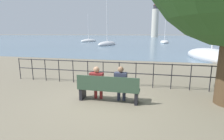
{
  "coord_description": "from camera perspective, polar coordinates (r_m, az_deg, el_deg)",
  "views": [
    {
      "loc": [
        1.39,
        -5.42,
        2.23
      ],
      "look_at": [
        0.0,
        0.5,
        0.97
      ],
      "focal_mm": 28.0,
      "sensor_mm": 36.0,
      "label": 1
    }
  ],
  "objects": [
    {
      "name": "ground_plane",
      "position": [
        6.02,
        -1.11,
        -10.03
      ],
      "size": [
        1000.0,
        1000.0,
        0.0
      ],
      "primitive_type": "plane",
      "color": "#7A705B"
    },
    {
      "name": "harbor_water",
      "position": [
        164.64,
        12.97,
        10.64
      ],
      "size": [
        600.0,
        300.0,
        0.01
      ],
      "color": "slate",
      "rests_on": "ground_plane"
    },
    {
      "name": "park_bench",
      "position": [
        5.81,
        -1.28,
        -6.21
      ],
      "size": [
        2.07,
        0.45,
        0.9
      ],
      "color": "#334C38",
      "rests_on": "ground_plane"
    },
    {
      "name": "seated_person_left",
      "position": [
        5.94,
        -4.94,
        -3.78
      ],
      "size": [
        0.45,
        0.35,
        1.17
      ],
      "color": "maroon",
      "rests_on": "ground_plane"
    },
    {
      "name": "seated_person_right",
      "position": [
        5.74,
        2.89,
        -4.15
      ],
      "size": [
        0.4,
        0.35,
        1.21
      ],
      "color": "#2D3347",
      "rests_on": "ground_plane"
    },
    {
      "name": "promenade_railing",
      "position": [
        7.57,
        2.36,
        -0.02
      ],
      "size": [
        10.18,
        0.04,
        1.05
      ],
      "color": "black",
      "rests_on": "ground_plane"
    },
    {
      "name": "sailboat_0",
      "position": [
        46.13,
        16.76,
        8.79
      ],
      "size": [
        2.53,
        6.13,
        9.93
      ],
      "rotation": [
        0.0,
        0.0,
        -0.08
      ],
      "color": "white",
      "rests_on": "ground_plane"
    },
    {
      "name": "sailboat_1",
      "position": [
        35.32,
        -1.58,
        8.61
      ],
      "size": [
        3.33,
        6.91,
        12.75
      ],
      "rotation": [
        0.0,
        0.0,
        -0.2
      ],
      "color": "silver",
      "rests_on": "ground_plane"
    },
    {
      "name": "sailboat_2",
      "position": [
        51.75,
        -7.61,
        9.42
      ],
      "size": [
        3.74,
        7.47,
        8.17
      ],
      "rotation": [
        0.0,
        0.0,
        -0.21
      ],
      "color": "white",
      "rests_on": "ground_plane"
    },
    {
      "name": "sailboat_3",
      "position": [
        54.25,
        32.25,
        7.89
      ],
      "size": [
        4.23,
        7.77,
        10.86
      ],
      "rotation": [
        0.0,
        0.0,
        0.33
      ],
      "color": "maroon",
      "rests_on": "ground_plane"
    },
    {
      "name": "sailboat_4",
      "position": [
        17.64,
        29.61,
        3.92
      ],
      "size": [
        4.24,
        7.62,
        9.36
      ],
      "rotation": [
        0.0,
        0.0,
        0.24
      ],
      "color": "silver",
      "rests_on": "ground_plane"
    },
    {
      "name": "harbor_lighthouse",
      "position": [
        126.67,
        13.89,
        15.13
      ],
      "size": [
        4.6,
        4.6,
        22.6
      ],
      "color": "beige",
      "rests_on": "ground_plane"
    }
  ]
}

